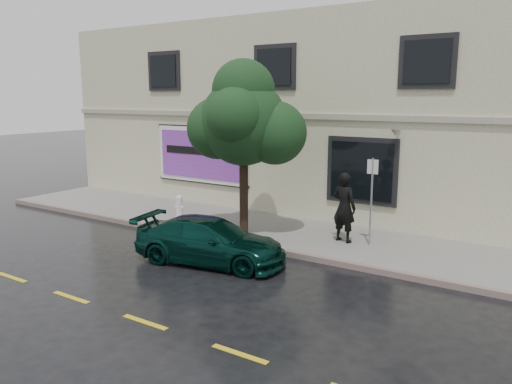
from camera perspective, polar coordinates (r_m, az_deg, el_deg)
The scene contains 12 objects.
ground at distance 13.84m, azimuth -8.66°, elevation -7.10°, with size 90.00×90.00×0.00m, color black.
sidewalk at distance 16.28m, azimuth -1.07°, elevation -3.94°, with size 20.00×3.50×0.15m, color gray.
curb at distance 14.92m, azimuth -4.84°, elevation -5.38°, with size 20.00×0.18×0.16m, color slate.
road_marking at distance 11.62m, azimuth -20.37°, elevation -11.21°, with size 19.00×0.12×0.01m, color gold.
building at distance 20.76m, azimuth 7.90°, elevation 8.74°, with size 20.00×8.12×7.00m.
billboard at distance 19.12m, azimuth -6.27°, elevation 4.25°, with size 4.30×0.16×2.20m.
car at distance 12.96m, azimuth -5.27°, elevation -5.57°, with size 1.77×4.00×1.16m, color #072B25.
pedestrian at distance 14.34m, azimuth 10.05°, elevation -1.71°, with size 0.73×0.48×2.01m, color black.
umbrella at distance 14.11m, azimuth 10.23°, elevation 3.58°, with size 0.88×0.88×0.65m, color black.
street_tree at distance 14.55m, azimuth -1.44°, elevation 7.91°, with size 2.52×2.52×4.62m.
fire_hydrant at distance 17.04m, azimuth -8.71°, elevation -1.74°, with size 0.34×0.32×0.83m.
sign_pole at distance 14.04m, azimuth 13.07°, elevation -0.13°, with size 0.30×0.05×2.44m.
Camera 1 is at (8.80, -9.80, 4.25)m, focal length 35.00 mm.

